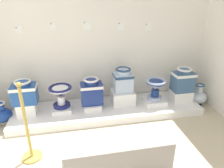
{
  "coord_description": "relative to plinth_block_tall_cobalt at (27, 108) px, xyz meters",
  "views": [
    {
      "loc": [
        1.4,
        -0.98,
        1.98
      ],
      "look_at": [
        2.05,
        2.28,
        0.56
      ],
      "focal_mm": 33.6,
      "sensor_mm": 36.0,
      "label": 1
    }
  ],
  "objects": [
    {
      "name": "plinth_block_squat_floral",
      "position": [
        2.76,
        -0.05,
        -0.0
      ],
      "size": [
        0.37,
        0.28,
        0.21
      ],
      "primitive_type": "cube",
      "color": "white",
      "rests_on": "display_platform"
    },
    {
      "name": "antique_toilet_squat_floral",
      "position": [
        2.76,
        -0.05,
        0.32
      ],
      "size": [
        0.38,
        0.29,
        0.44
      ],
      "color": "#395A81",
      "rests_on": "plinth_block_squat_floral"
    },
    {
      "name": "wall_back",
      "position": [
        1.37,
        0.45,
        1.23
      ],
      "size": [
        4.15,
        0.06,
        2.93
      ],
      "primitive_type": "cube",
      "color": "white",
      "rests_on": "ground_plane"
    },
    {
      "name": "info_placard_first",
      "position": [
        -0.01,
        0.41,
        1.22
      ],
      "size": [
        0.09,
        0.01,
        0.12
      ],
      "color": "white"
    },
    {
      "name": "antique_toilet_slender_white",
      "position": [
        1.09,
        0.01,
        0.21
      ],
      "size": [
        0.38,
        0.28,
        0.46
      ],
      "color": "navy",
      "rests_on": "plinth_block_slender_white"
    },
    {
      "name": "antique_toilet_tall_cobalt",
      "position": [
        -0.0,
        0.0,
        0.31
      ],
      "size": [
        0.4,
        0.3,
        0.39
      ],
      "color": "navy",
      "rests_on": "plinth_block_tall_cobalt"
    },
    {
      "name": "museum_bench",
      "position": [
        1.25,
        -1.34,
        -0.04
      ],
      "size": [
        1.29,
        0.36,
        0.4
      ],
      "primitive_type": "cube",
      "color": "gray",
      "rests_on": "ground_plane"
    },
    {
      "name": "info_placard_second",
      "position": [
        0.53,
        0.41,
        1.26
      ],
      "size": [
        0.09,
        0.01,
        0.14
      ],
      "color": "white"
    },
    {
      "name": "antique_toilet_pale_glazed",
      "position": [
        0.56,
        0.02,
        0.22
      ],
      "size": [
        0.39,
        0.39,
        0.37
      ],
      "color": "navy",
      "rests_on": "plinth_block_pale_glazed"
    },
    {
      "name": "antique_toilet_leftmost",
      "position": [
        1.66,
        0.07,
        0.36
      ],
      "size": [
        0.33,
        0.28,
        0.43
      ],
      "color": "#A7BCDA",
      "rests_on": "plinth_block_leftmost"
    },
    {
      "name": "info_placard_third",
      "position": [
        1.09,
        0.41,
        1.27
      ],
      "size": [
        0.13,
        0.01,
        0.15
      ],
      "color": "white"
    },
    {
      "name": "antique_toilet_broad_patterned",
      "position": [
        2.22,
        -0.09,
        0.25
      ],
      "size": [
        0.36,
        0.36,
        0.37
      ],
      "color": "#9EACD1",
      "rests_on": "plinth_block_broad_patterned"
    },
    {
      "name": "display_platform",
      "position": [
        1.37,
        -0.02,
        -0.17
      ],
      "size": [
        3.3,
        0.84,
        0.13
      ],
      "primitive_type": "cube",
      "color": "white",
      "rests_on": "ground_plane"
    },
    {
      "name": "plinth_block_leftmost",
      "position": [
        1.66,
        0.07,
        0.01
      ],
      "size": [
        0.4,
        0.36,
        0.24
      ],
      "primitive_type": "cube",
      "color": "white",
      "rests_on": "display_platform"
    },
    {
      "name": "plinth_block_tall_cobalt",
      "position": [
        0.0,
        0.0,
        0.0
      ],
      "size": [
        0.3,
        0.28,
        0.22
      ],
      "primitive_type": "cube",
      "color": "white",
      "rests_on": "display_platform"
    },
    {
      "name": "stanchion_post_near_left",
      "position": [
        0.18,
        -0.94,
        0.08
      ],
      "size": [
        0.26,
        0.26,
        1.08
      ],
      "color": "#B89A42",
      "rests_on": "ground_plane"
    },
    {
      "name": "info_placard_fourth",
      "position": [
        1.69,
        0.41,
        1.24
      ],
      "size": [
        0.11,
        0.01,
        0.15
      ],
      "color": "white"
    },
    {
      "name": "decorative_vase_spare",
      "position": [
        -0.41,
        0.01,
        -0.08
      ],
      "size": [
        0.32,
        0.32,
        0.38
      ],
      "color": "white",
      "rests_on": "ground_plane"
    },
    {
      "name": "plinth_block_pale_glazed",
      "position": [
        0.56,
        0.02,
        -0.07
      ],
      "size": [
        0.32,
        0.38,
        0.07
      ],
      "primitive_type": "cube",
      "color": "white",
      "rests_on": "display_platform"
    },
    {
      "name": "plinth_block_broad_patterned",
      "position": [
        2.22,
        -0.09,
        -0.06
      ],
      "size": [
        0.38,
        0.35,
        0.1
      ],
      "primitive_type": "cube",
      "color": "white",
      "rests_on": "display_platform"
    },
    {
      "name": "decorative_vase_corner",
      "position": [
        3.14,
        -0.04,
        -0.07
      ],
      "size": [
        0.31,
        0.31,
        0.42
      ],
      "color": "navy",
      "rests_on": "ground_plane"
    },
    {
      "name": "info_placard_fifth",
      "position": [
        2.2,
        0.41,
        1.21
      ],
      "size": [
        0.11,
        0.01,
        0.13
      ],
      "color": "white"
    },
    {
      "name": "plinth_block_slender_white",
      "position": [
        1.09,
        0.01,
        -0.06
      ],
      "size": [
        0.3,
        0.38,
        0.09
      ],
      "primitive_type": "cube",
      "color": "white",
      "rests_on": "display_platform"
    }
  ]
}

